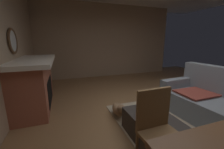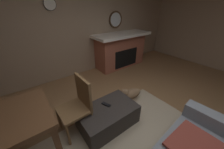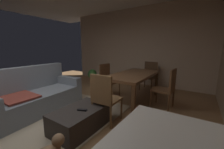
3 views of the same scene
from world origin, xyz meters
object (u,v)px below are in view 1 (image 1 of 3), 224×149
Objects in this scene: ottoman_coffee_table at (153,129)px; dining_chair_west at (158,126)px; tv_remote at (149,117)px; fireplace at (35,83)px; couch at (220,105)px; round_wall_mirror at (13,41)px; small_dog at (119,109)px.

dining_chair_west is at bearing -30.99° from ottoman_coffee_table.
tv_remote reaches higher than ottoman_coffee_table.
fireplace is at bearing -156.05° from tv_remote.
couch is 12.37× the size of tv_remote.
fireplace reaches higher than ottoman_coffee_table.
dining_chair_west is at bearing 35.50° from fireplace.
round_wall_mirror is 4.07m from couch.
dining_chair_west is 1.22m from small_dog.
tv_remote is at bearing 43.99° from fireplace.
couch is 1.49m from tv_remote.
couch is at bearing 104.28° from dining_chair_west.
round_wall_mirror is at bearing -130.89° from ottoman_coffee_table.
tv_remote is (-0.03, -0.08, 0.20)m from ottoman_coffee_table.
small_dog is at bearing -179.63° from dining_chair_west.
couch is 1.82m from small_dog.
fireplace is 1.90m from small_dog.
round_wall_mirror is 0.26× the size of couch.
ottoman_coffee_table is at bearing 49.11° from round_wall_mirror.
round_wall_mirror is 0.99× the size of small_dog.
round_wall_mirror reaches higher than tv_remote.
couch is 1.70m from dining_chair_west.
round_wall_mirror reaches higher than couch.
tv_remote is (1.78, 2.00, -1.07)m from round_wall_mirror.
round_wall_mirror is (0.00, -0.29, 0.90)m from fireplace.
small_dog is (1.02, 1.84, -1.28)m from round_wall_mirror.
couch is (1.77, 3.20, -0.22)m from fireplace.
ottoman_coffee_table is 1.89× the size of small_dog.
tv_remote is 0.32× the size of small_dog.
dining_chair_west is at bearing -75.72° from couch.
round_wall_mirror is 0.54× the size of dining_chair_west.
fireplace is 0.94× the size of couch.
small_dog is at bearing -162.87° from ottoman_coffee_table.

